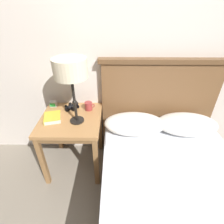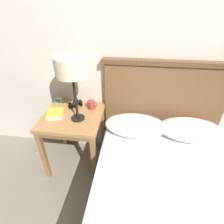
{
  "view_description": "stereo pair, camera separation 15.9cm",
  "coord_description": "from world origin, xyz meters",
  "px_view_note": "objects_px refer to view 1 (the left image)",
  "views": [
    {
      "loc": [
        -0.15,
        -0.77,
        1.61
      ],
      "look_at": [
        -0.17,
        0.56,
        0.74
      ],
      "focal_mm": 28.0,
      "sensor_mm": 36.0,
      "label": 1
    },
    {
      "loc": [
        0.01,
        -0.76,
        1.61
      ],
      "look_at": [
        -0.17,
        0.56,
        0.74
      ],
      "focal_mm": 28.0,
      "sensor_mm": 36.0,
      "label": 2
    }
  ],
  "objects_px": {
    "bed": "(172,193)",
    "binoculars_pair": "(72,106)",
    "alarm_clock": "(53,104)",
    "nightstand": "(72,125)",
    "table_lamp": "(70,70)",
    "book_on_nightstand": "(52,117)",
    "coffee_mug": "(89,106)"
  },
  "relations": [
    {
      "from": "binoculars_pair",
      "to": "alarm_clock",
      "type": "bearing_deg",
      "value": 170.49
    },
    {
      "from": "bed",
      "to": "alarm_clock",
      "type": "xyz_separation_m",
      "value": [
        -1.12,
        0.75,
        0.39
      ]
    },
    {
      "from": "book_on_nightstand",
      "to": "coffee_mug",
      "type": "xyz_separation_m",
      "value": [
        0.33,
        0.18,
        0.02
      ]
    },
    {
      "from": "book_on_nightstand",
      "to": "coffee_mug",
      "type": "height_order",
      "value": "coffee_mug"
    },
    {
      "from": "bed",
      "to": "alarm_clock",
      "type": "relative_size",
      "value": 26.22
    },
    {
      "from": "table_lamp",
      "to": "binoculars_pair",
      "type": "height_order",
      "value": "table_lamp"
    },
    {
      "from": "alarm_clock",
      "to": "nightstand",
      "type": "bearing_deg",
      "value": -42.65
    },
    {
      "from": "table_lamp",
      "to": "bed",
      "type": "bearing_deg",
      "value": -31.02
    },
    {
      "from": "alarm_clock",
      "to": "bed",
      "type": "bearing_deg",
      "value": -33.98
    },
    {
      "from": "table_lamp",
      "to": "book_on_nightstand",
      "type": "distance_m",
      "value": 0.53
    },
    {
      "from": "book_on_nightstand",
      "to": "binoculars_pair",
      "type": "relative_size",
      "value": 1.33
    },
    {
      "from": "table_lamp",
      "to": "alarm_clock",
      "type": "xyz_separation_m",
      "value": [
        -0.3,
        0.26,
        -0.46
      ]
    },
    {
      "from": "nightstand",
      "to": "book_on_nightstand",
      "type": "relative_size",
      "value": 3.07
    },
    {
      "from": "nightstand",
      "to": "book_on_nightstand",
      "type": "xyz_separation_m",
      "value": [
        -0.17,
        -0.03,
        0.11
      ]
    },
    {
      "from": "table_lamp",
      "to": "binoculars_pair",
      "type": "bearing_deg",
      "value": 112.74
    },
    {
      "from": "bed",
      "to": "book_on_nightstand",
      "type": "distance_m",
      "value": 1.24
    },
    {
      "from": "alarm_clock",
      "to": "coffee_mug",
      "type": "bearing_deg",
      "value": -8.55
    },
    {
      "from": "binoculars_pair",
      "to": "alarm_clock",
      "type": "relative_size",
      "value": 2.26
    },
    {
      "from": "binoculars_pair",
      "to": "coffee_mug",
      "type": "xyz_separation_m",
      "value": [
        0.18,
        -0.02,
        0.02
      ]
    },
    {
      "from": "bed",
      "to": "binoculars_pair",
      "type": "xyz_separation_m",
      "value": [
        -0.91,
        0.72,
        0.38
      ]
    },
    {
      "from": "nightstand",
      "to": "bed",
      "type": "height_order",
      "value": "bed"
    },
    {
      "from": "nightstand",
      "to": "coffee_mug",
      "type": "distance_m",
      "value": 0.25
    },
    {
      "from": "table_lamp",
      "to": "binoculars_pair",
      "type": "distance_m",
      "value": 0.53
    },
    {
      "from": "bed",
      "to": "book_on_nightstand",
      "type": "xyz_separation_m",
      "value": [
        -1.06,
        0.52,
        0.37
      ]
    },
    {
      "from": "coffee_mug",
      "to": "alarm_clock",
      "type": "xyz_separation_m",
      "value": [
        -0.38,
        0.06,
        -0.01
      ]
    },
    {
      "from": "nightstand",
      "to": "table_lamp",
      "type": "height_order",
      "value": "table_lamp"
    },
    {
      "from": "book_on_nightstand",
      "to": "coffee_mug",
      "type": "distance_m",
      "value": 0.37
    },
    {
      "from": "alarm_clock",
      "to": "binoculars_pair",
      "type": "bearing_deg",
      "value": -9.51
    },
    {
      "from": "table_lamp",
      "to": "coffee_mug",
      "type": "distance_m",
      "value": 0.5
    },
    {
      "from": "bed",
      "to": "table_lamp",
      "type": "bearing_deg",
      "value": 148.98
    },
    {
      "from": "table_lamp",
      "to": "book_on_nightstand",
      "type": "height_order",
      "value": "table_lamp"
    },
    {
      "from": "binoculars_pair",
      "to": "bed",
      "type": "bearing_deg",
      "value": -38.18
    }
  ]
}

